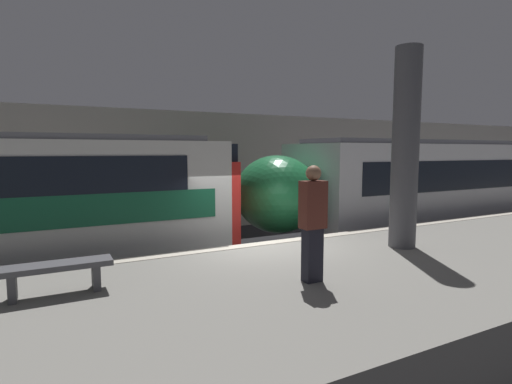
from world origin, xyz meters
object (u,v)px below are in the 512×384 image
(support_pillar_near, at_px, (405,149))
(platform_bench, at_px, (55,271))
(train_modern, at_px, (494,182))
(person_walking, at_px, (313,220))

(support_pillar_near, bearing_deg, platform_bench, 178.02)
(support_pillar_near, height_order, train_modern, support_pillar_near)
(train_modern, relative_size, platform_bench, 15.28)
(platform_bench, bearing_deg, support_pillar_near, -1.98)
(support_pillar_near, height_order, platform_bench, support_pillar_near)
(support_pillar_near, xyz_separation_m, person_walking, (-3.00, -0.96, -1.09))
(support_pillar_near, xyz_separation_m, platform_bench, (-6.52, 0.23, -1.71))
(person_walking, bearing_deg, platform_bench, 161.34)
(support_pillar_near, height_order, person_walking, support_pillar_near)
(train_modern, height_order, platform_bench, train_modern)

